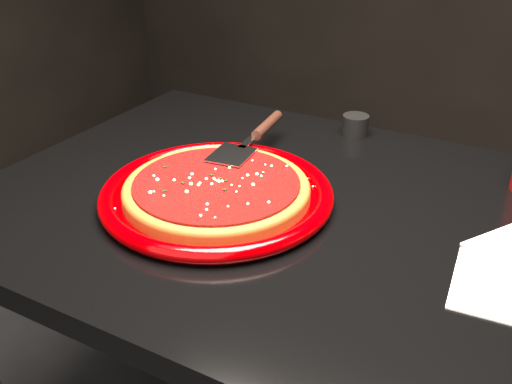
% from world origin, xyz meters
% --- Properties ---
extents(table, '(1.20, 0.80, 0.75)m').
position_xyz_m(table, '(0.00, 0.00, 0.38)').
color(table, black).
rests_on(table, floor).
extents(plate, '(0.52, 0.52, 0.03)m').
position_xyz_m(plate, '(-0.17, -0.06, 0.76)').
color(plate, '#7C0001').
rests_on(plate, table).
extents(pizza_crust, '(0.42, 0.42, 0.02)m').
position_xyz_m(pizza_crust, '(-0.17, -0.06, 0.77)').
color(pizza_crust, brown).
rests_on(pizza_crust, plate).
extents(pizza_crust_rim, '(0.42, 0.42, 0.02)m').
position_xyz_m(pizza_crust_rim, '(-0.17, -0.06, 0.78)').
color(pizza_crust_rim, brown).
rests_on(pizza_crust_rim, plate).
extents(pizza_sauce, '(0.37, 0.37, 0.01)m').
position_xyz_m(pizza_sauce, '(-0.17, -0.06, 0.78)').
color(pizza_sauce, maroon).
rests_on(pizza_sauce, plate).
extents(parmesan_dusting, '(0.27, 0.27, 0.01)m').
position_xyz_m(parmesan_dusting, '(-0.17, -0.06, 0.79)').
color(parmesan_dusting, '#F2E8BF').
rests_on(parmesan_dusting, plate).
extents(basil_flecks, '(0.25, 0.25, 0.00)m').
position_xyz_m(basil_flecks, '(-0.17, -0.06, 0.79)').
color(basil_flecks, black).
rests_on(basil_flecks, plate).
extents(pizza_server, '(0.12, 0.31, 0.02)m').
position_xyz_m(pizza_server, '(-0.20, 0.12, 0.80)').
color(pizza_server, silver).
rests_on(pizza_server, plate).
extents(napkin_a, '(0.16, 0.16, 0.00)m').
position_xyz_m(napkin_a, '(0.31, -0.08, 0.75)').
color(napkin_a, silver).
rests_on(napkin_a, table).
extents(ramekin, '(0.06, 0.06, 0.04)m').
position_xyz_m(ramekin, '(-0.07, 0.34, 0.77)').
color(ramekin, black).
rests_on(ramekin, table).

